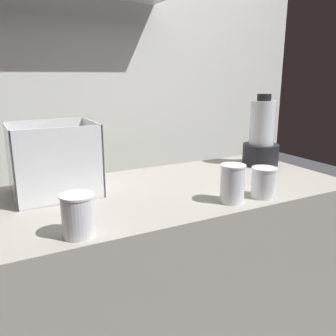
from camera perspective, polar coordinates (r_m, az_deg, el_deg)
counter at (r=1.55m, az=0.00°, el=-19.25°), size 1.40×0.64×0.90m
back_wall_unit at (r=2.00m, az=-10.80°, el=12.99°), size 2.60×0.24×2.50m
carrot_display_bin at (r=1.33m, az=-17.39°, el=-0.82°), size 0.29×0.24×0.26m
blender_pitcher at (r=1.74m, az=14.80°, el=4.65°), size 0.17×0.17×0.33m
juice_cup_pomegranate_far_left at (r=0.98m, az=-14.22°, el=-7.78°), size 0.09×0.09×0.12m
juice_cup_carrot_left at (r=1.21m, az=10.31°, el=-2.83°), size 0.09×0.09×0.13m
juice_cup_mango_middle at (r=1.29m, az=15.09°, el=-2.46°), size 0.09×0.09×0.11m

